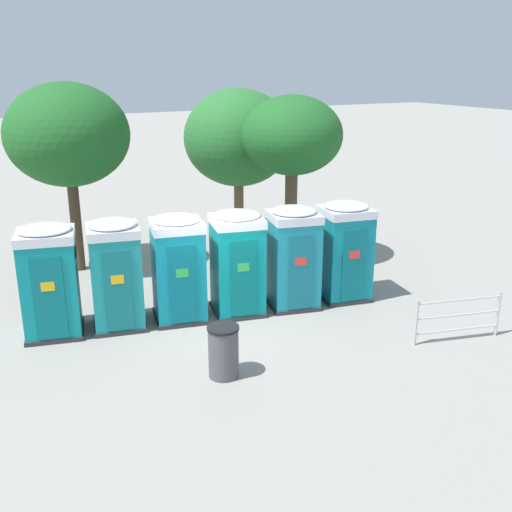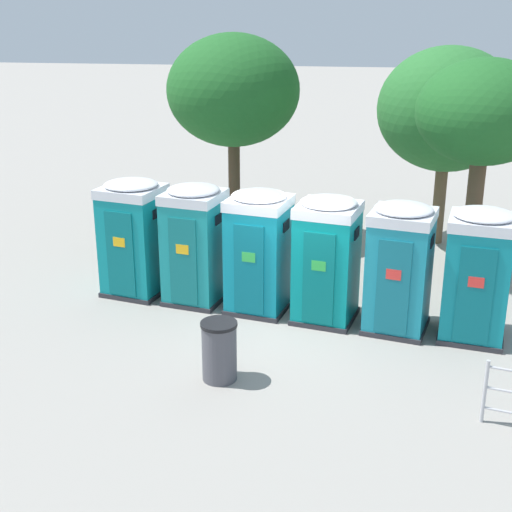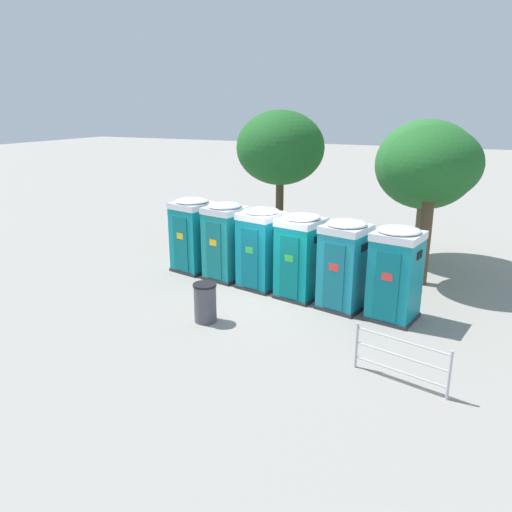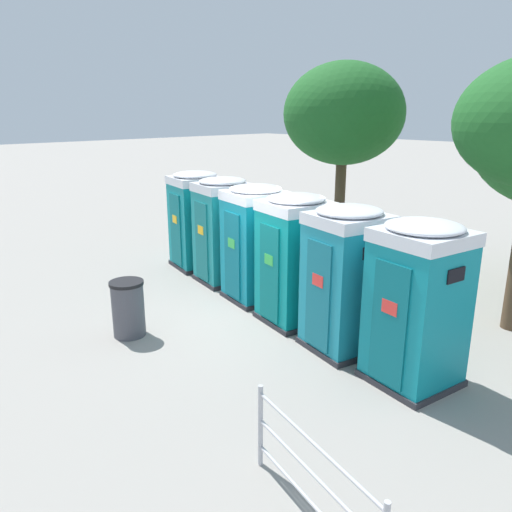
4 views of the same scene
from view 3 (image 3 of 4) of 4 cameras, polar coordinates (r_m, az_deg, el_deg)
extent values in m
plane|color=gray|center=(15.06, 1.54, -4.68)|extent=(120.00, 120.00, 0.00)
cube|color=#2D2D33|center=(17.55, -7.09, -1.45)|extent=(1.47, 1.44, 0.10)
cube|color=#0C848C|center=(17.24, -7.22, 2.02)|extent=(1.40, 1.38, 2.10)
cube|color=#0A676D|center=(16.87, -8.62, 1.37)|extent=(0.64, 0.17, 1.85)
cube|color=yellow|center=(16.79, -8.70, 2.26)|extent=(0.27, 0.07, 0.20)
cube|color=black|center=(16.65, -5.85, 4.15)|extent=(0.10, 0.36, 0.20)
cube|color=silver|center=(16.98, -7.36, 5.78)|extent=(1.45, 1.42, 0.20)
ellipsoid|color=silver|center=(16.96, -7.38, 6.27)|extent=(1.38, 1.35, 0.18)
cube|color=#2D2D33|center=(16.66, -3.45, -2.35)|extent=(1.37, 1.40, 0.10)
cube|color=teal|center=(16.34, -3.52, 1.29)|extent=(1.31, 1.34, 2.10)
cube|color=#106B6D|center=(15.93, -4.87, 0.58)|extent=(0.60, 0.15, 1.85)
cube|color=yellow|center=(15.85, -4.94, 1.52)|extent=(0.28, 0.06, 0.20)
cube|color=black|center=(15.81, -2.00, 3.53)|extent=(0.10, 0.36, 0.20)
cube|color=silver|center=(16.07, -3.59, 5.25)|extent=(1.35, 1.38, 0.20)
ellipsoid|color=silver|center=(16.04, -3.60, 5.77)|extent=(1.28, 1.31, 0.18)
cube|color=#2D2D33|center=(15.85, 0.56, -3.35)|extent=(1.41, 1.41, 0.10)
cube|color=#0C8399|center=(15.50, 0.57, 0.47)|extent=(1.34, 1.34, 2.10)
cube|color=#096677|center=(15.08, -0.75, -0.32)|extent=(0.62, 0.15, 1.85)
cube|color=green|center=(14.98, -0.79, 0.68)|extent=(0.28, 0.06, 0.20)
cube|color=black|center=(14.99, 2.37, 2.79)|extent=(0.10, 0.36, 0.20)
cube|color=silver|center=(15.22, 0.58, 4.62)|extent=(1.38, 1.38, 0.20)
ellipsoid|color=silver|center=(15.19, 0.58, 5.18)|extent=(1.31, 1.32, 0.18)
cube|color=#2D2D33|center=(15.11, 4.95, -4.46)|extent=(1.41, 1.42, 0.10)
cube|color=#07898A|center=(14.74, 5.06, -0.47)|extent=(1.34, 1.35, 2.10)
cube|color=#076B6B|center=(14.30, 3.79, -1.32)|extent=(0.61, 0.16, 1.85)
cube|color=green|center=(14.20, 3.77, -0.28)|extent=(0.28, 0.07, 0.20)
cube|color=black|center=(14.26, 7.09, 1.93)|extent=(0.10, 0.36, 0.20)
cube|color=silver|center=(14.44, 5.17, 3.89)|extent=(1.38, 1.39, 0.20)
ellipsoid|color=silver|center=(14.41, 5.19, 4.47)|extent=(1.31, 1.32, 0.18)
cube|color=#2D2D33|center=(14.49, 9.82, -5.61)|extent=(1.42, 1.43, 0.10)
cube|color=teal|center=(14.11, 10.04, -1.47)|extent=(1.35, 1.36, 2.10)
cube|color=#126778|center=(13.64, 8.85, -2.39)|extent=(0.61, 0.17, 1.85)
cube|color=red|center=(13.54, 8.86, -1.31)|extent=(0.27, 0.07, 0.20)
cube|color=black|center=(13.65, 12.31, 1.00)|extent=(0.10, 0.36, 0.20)
cube|color=silver|center=(13.80, 10.28, 3.06)|extent=(1.39, 1.40, 0.20)
ellipsoid|color=silver|center=(13.76, 10.31, 3.67)|extent=(1.32, 1.34, 0.18)
cube|color=#2D2D33|center=(14.07, 15.24, -6.67)|extent=(1.40, 1.39, 0.10)
cube|color=#0D808D|center=(13.68, 15.59, -2.44)|extent=(1.33, 1.32, 2.10)
cube|color=#0A646E|center=(13.19, 14.68, -3.45)|extent=(0.63, 0.14, 1.85)
cube|color=red|center=(13.08, 14.74, -2.34)|extent=(0.28, 0.06, 0.20)
cube|color=black|center=(13.29, 18.20, 0.10)|extent=(0.09, 0.36, 0.20)
cube|color=silver|center=(13.36, 15.98, 2.22)|extent=(1.37, 1.36, 0.20)
ellipsoid|color=silver|center=(13.32, 16.03, 2.85)|extent=(1.31, 1.30, 0.18)
cylinder|color=brown|center=(16.56, 18.76, 2.25)|extent=(0.37, 0.37, 3.21)
ellipsoid|color=#1E5B23|center=(16.17, 19.51, 9.94)|extent=(2.93, 2.93, 2.30)
cylinder|color=brown|center=(19.16, 18.23, 3.37)|extent=(0.32, 0.32, 2.67)
ellipsoid|color=#286B2D|center=(18.81, 18.85, 9.87)|extent=(3.52, 3.52, 3.12)
cylinder|color=#4C3826|center=(20.14, 2.70, 5.54)|extent=(0.31, 0.31, 3.15)
ellipsoid|color=#1E5B23|center=(19.82, 2.80, 12.26)|extent=(3.42, 3.42, 2.86)
cylinder|color=#4C4C54|center=(13.31, -5.82, -5.44)|extent=(0.59, 0.59, 0.99)
cylinder|color=black|center=(13.12, -5.89, -3.31)|extent=(0.62, 0.62, 0.06)
cylinder|color=#B7B7BC|center=(11.22, 11.41, -9.97)|extent=(0.06, 0.06, 1.05)
cylinder|color=#B7B7BC|center=(10.58, 21.23, -12.60)|extent=(0.06, 0.06, 1.05)
cylinder|color=#B7B7BC|center=(10.67, 16.34, -9.27)|extent=(1.95, 0.52, 0.04)
cylinder|color=#B7B7BC|center=(10.83, 16.19, -10.94)|extent=(1.95, 0.52, 0.04)
cylinder|color=#B7B7BC|center=(10.99, 16.04, -12.56)|extent=(1.95, 0.52, 0.04)
camera|label=1|loc=(10.77, -61.14, 10.17)|focal=42.00mm
camera|label=2|loc=(4.27, -68.51, 14.14)|focal=50.00mm
camera|label=4|loc=(6.65, 36.34, 0.49)|focal=35.00mm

